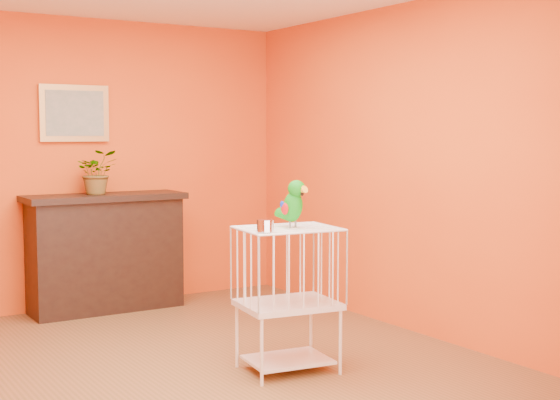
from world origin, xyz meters
TOP-DOWN VIEW (x-y plane):
  - ground at (0.00, 0.00)m, footprint 4.50×4.50m
  - room_shell at (0.00, 0.00)m, footprint 4.50×4.50m
  - console_cabinet at (0.19, 2.01)m, footprint 1.40×0.50m
  - potted_plant at (0.13, 2.00)m, footprint 0.42×0.45m
  - framed_picture at (0.00, 2.22)m, footprint 0.62×0.04m
  - birdcage at (0.59, -0.36)m, footprint 0.68×0.56m
  - feed_cup at (0.34, -0.49)m, footprint 0.11×0.11m
  - parrot at (0.62, -0.37)m, footprint 0.16×0.29m

SIDE VIEW (x-z plane):
  - ground at x=0.00m, z-range 0.00..0.00m
  - birdcage at x=0.59m, z-range 0.02..0.98m
  - console_cabinet at x=0.19m, z-range 0.00..1.04m
  - feed_cup at x=0.34m, z-range 0.96..1.04m
  - parrot at x=0.62m, z-range 0.96..1.28m
  - potted_plant at x=0.13m, z-range 1.04..1.34m
  - room_shell at x=0.00m, z-range -0.67..3.83m
  - framed_picture at x=0.00m, z-range 1.50..2.00m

